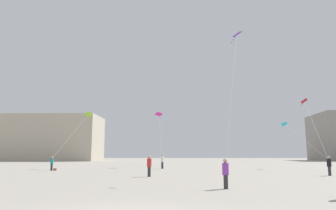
% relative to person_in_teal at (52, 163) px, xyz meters
% --- Properties ---
extents(person_in_teal, '(0.34, 0.34, 1.57)m').
position_rel_person_in_teal_xyz_m(person_in_teal, '(0.00, 0.00, 0.00)').
color(person_in_teal, '#2D2D33').
rests_on(person_in_teal, ground_plane).
extents(person_in_black, '(0.36, 0.36, 1.65)m').
position_rel_person_in_teal_xyz_m(person_in_black, '(27.22, -6.81, 0.04)').
color(person_in_black, '#2D2D33').
rests_on(person_in_black, ground_plane).
extents(person_in_purple, '(0.34, 0.34, 1.57)m').
position_rel_person_in_teal_xyz_m(person_in_purple, '(17.14, -17.80, -0.00)').
color(person_in_purple, '#2D2D33').
rests_on(person_in_purple, ground_plane).
extents(person_in_white, '(0.40, 0.40, 1.82)m').
position_rel_person_in_teal_xyz_m(person_in_white, '(11.98, 5.40, 0.13)').
color(person_in_white, '#2D2D33').
rests_on(person_in_white, ground_plane).
extents(person_in_red, '(0.37, 0.37, 1.71)m').
position_rel_person_in_teal_xyz_m(person_in_red, '(12.03, -8.97, 0.07)').
color(person_in_red, '#2D2D33').
rests_on(person_in_red, ground_plane).
extents(kite_cyan_diamond, '(1.18, 14.47, 4.76)m').
position_rel_person_in_teal_xyz_m(kite_cyan_diamond, '(27.92, 6.91, 4.80)').
color(kite_cyan_diamond, '#1EB2C6').
extents(kite_lime_diamond, '(2.44, 6.73, 6.22)m').
position_rel_person_in_teal_xyz_m(kite_lime_diamond, '(1.93, 6.27, 6.19)').
color(kite_lime_diamond, '#8CD12D').
extents(kite_violet_delta, '(2.38, 7.11, 10.02)m').
position_rel_person_in_teal_xyz_m(kite_violet_delta, '(18.98, -11.46, 9.80)').
color(kite_violet_delta, purple).
extents(kite_crimson_delta, '(2.18, 10.30, 7.08)m').
position_rel_person_in_teal_xyz_m(kite_crimson_delta, '(28.98, 2.61, 6.98)').
color(kite_crimson_delta, red).
extents(kite_magenta_delta, '(1.47, 5.37, 6.54)m').
position_rel_person_in_teal_xyz_m(kite_magenta_delta, '(11.09, 10.23, 6.55)').
color(kite_magenta_delta, '#D12899').
extents(building_left_hall, '(27.76, 16.05, 12.65)m').
position_rel_person_in_teal_xyz_m(building_left_hall, '(-23.66, 53.26, 5.46)').
color(building_left_hall, '#B2A893').
rests_on(building_left_hall, ground_plane).
extents(handbag_beside_flyer, '(0.32, 0.33, 0.24)m').
position_rel_person_in_teal_xyz_m(handbag_beside_flyer, '(0.35, 0.10, -0.74)').
color(handbag_beside_flyer, brown).
rests_on(handbag_beside_flyer, ground_plane).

